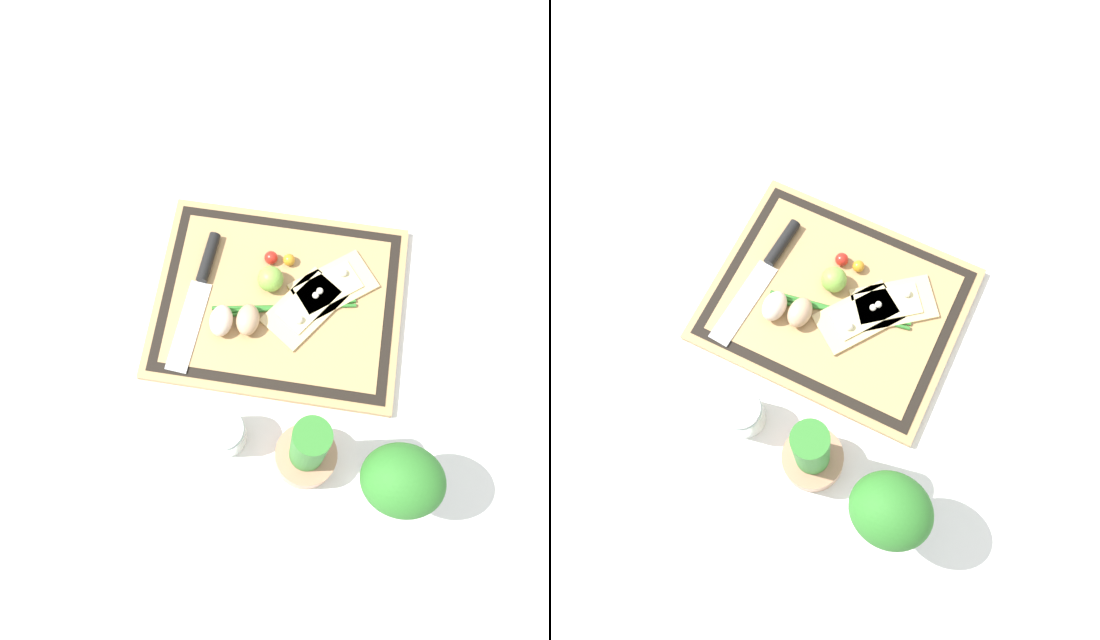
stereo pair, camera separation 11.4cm
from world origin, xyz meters
TOP-DOWN VIEW (x-y plane):
  - ground_plane at (0.00, 0.00)m, footprint 6.00×6.00m
  - cutting_board at (0.00, 0.00)m, footprint 0.46×0.37m
  - pizza_slice_near at (-0.10, -0.04)m, footprint 0.17×0.16m
  - pizza_slice_far at (-0.05, 0.01)m, footprint 0.16×0.17m
  - knife at (0.15, -0.02)m, footprint 0.05×0.28m
  - egg_brown at (0.05, 0.05)m, footprint 0.04×0.06m
  - egg_pink at (0.10, 0.06)m, footprint 0.04×0.06m
  - lime at (0.02, -0.03)m, footprint 0.05×0.05m
  - cherry_tomato_red at (0.03, -0.08)m, footprint 0.03×0.03m
  - cherry_tomato_yellow at (-0.01, -0.08)m, footprint 0.02×0.02m
  - scallion_bunch at (-0.01, 0.01)m, footprint 0.27×0.09m
  - herb_pot at (-0.09, 0.28)m, footprint 0.10×0.10m
  - sauce_jar at (0.05, 0.26)m, footprint 0.07×0.07m
  - herb_glass at (-0.23, 0.31)m, footprint 0.13×0.11m

SIDE VIEW (x-z plane):
  - ground_plane at x=0.00m, z-range 0.00..0.00m
  - cutting_board at x=0.00m, z-range 0.00..0.02m
  - scallion_bunch at x=-0.01m, z-range 0.02..0.03m
  - pizza_slice_near at x=-0.10m, z-range 0.01..0.04m
  - pizza_slice_far at x=-0.05m, z-range 0.01..0.04m
  - knife at x=0.15m, z-range 0.02..0.04m
  - cherry_tomato_yellow at x=-0.01m, z-range 0.02..0.04m
  - cherry_tomato_red at x=0.03m, z-range 0.02..0.05m
  - sauce_jar at x=0.05m, z-range -0.01..0.08m
  - egg_brown at x=0.05m, z-range 0.02..0.06m
  - egg_pink at x=0.10m, z-range 0.02..0.06m
  - lime at x=0.02m, z-range 0.02..0.07m
  - herb_pot at x=-0.09m, z-range -0.04..0.21m
  - herb_glass at x=-0.23m, z-range 0.02..0.23m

